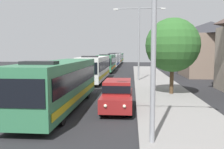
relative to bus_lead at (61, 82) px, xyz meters
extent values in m
cube|color=#33724C|center=(0.00, 0.02, 0.01)|extent=(2.50, 11.65, 2.70)
cube|color=black|center=(1.27, 0.02, 0.36)|extent=(0.04, 10.72, 1.00)
cube|color=black|center=(-1.27, 0.02, 0.36)|extent=(0.04, 10.72, 1.00)
cube|color=black|center=(0.00, -5.82, 0.31)|extent=(2.30, 0.04, 1.20)
cube|color=gold|center=(1.28, 0.02, -0.79)|extent=(0.03, 11.07, 0.36)
cube|color=black|center=(0.00, -3.47, 1.44)|extent=(1.75, 0.90, 0.16)
cylinder|color=black|center=(1.10, -3.59, -1.19)|extent=(0.28, 1.00, 1.00)
cylinder|color=black|center=(-1.10, -3.59, -1.19)|extent=(0.28, 1.00, 1.00)
cylinder|color=black|center=(1.10, 3.23, -1.19)|extent=(0.28, 1.00, 1.00)
cylinder|color=black|center=(-1.10, 3.23, -1.19)|extent=(0.28, 1.00, 1.00)
cube|color=silver|center=(0.00, 14.04, 0.01)|extent=(2.50, 11.21, 2.70)
cube|color=black|center=(1.27, 14.04, 0.36)|extent=(0.04, 10.31, 1.00)
cube|color=black|center=(-1.27, 14.04, 0.36)|extent=(0.04, 10.31, 1.00)
cube|color=black|center=(0.00, 8.41, 0.31)|extent=(2.30, 0.04, 1.20)
cube|color=gold|center=(1.28, 14.04, -0.79)|extent=(0.03, 10.65, 0.36)
cube|color=black|center=(0.00, 10.67, 1.44)|extent=(1.75, 0.90, 0.16)
cylinder|color=black|center=(1.10, 10.56, -1.19)|extent=(0.28, 1.00, 1.00)
cylinder|color=black|center=(-1.10, 10.56, -1.19)|extent=(0.28, 1.00, 1.00)
cylinder|color=black|center=(1.10, 17.12, -1.19)|extent=(0.28, 1.00, 1.00)
cylinder|color=black|center=(-1.10, 17.12, -1.19)|extent=(0.28, 1.00, 1.00)
cube|color=#33724C|center=(0.00, 27.91, 0.01)|extent=(2.50, 10.65, 2.70)
cube|color=black|center=(1.27, 27.91, 0.36)|extent=(0.04, 9.80, 1.00)
cube|color=black|center=(-1.27, 27.91, 0.36)|extent=(0.04, 9.80, 1.00)
cube|color=black|center=(0.00, 22.56, 0.31)|extent=(2.30, 0.04, 1.20)
cube|color=orange|center=(1.28, 27.91, -0.79)|extent=(0.03, 10.12, 0.36)
cube|color=black|center=(0.00, 24.71, 1.44)|extent=(1.75, 0.90, 0.16)
cylinder|color=black|center=(1.10, 24.61, -1.19)|extent=(0.28, 1.00, 1.00)
cylinder|color=black|center=(-1.10, 24.61, -1.19)|extent=(0.28, 1.00, 1.00)
cylinder|color=black|center=(1.10, 30.84, -1.19)|extent=(0.28, 1.00, 1.00)
cylinder|color=black|center=(-1.10, 30.84, -1.19)|extent=(0.28, 1.00, 1.00)
cube|color=silver|center=(0.00, 41.47, 0.01)|extent=(2.50, 12.11, 2.70)
cube|color=black|center=(1.27, 41.47, 0.36)|extent=(0.04, 11.14, 1.00)
cube|color=black|center=(-1.27, 41.47, 0.36)|extent=(0.04, 11.14, 1.00)
cube|color=black|center=(0.00, 35.40, 0.31)|extent=(2.30, 0.04, 1.20)
cube|color=navy|center=(1.28, 41.47, -0.79)|extent=(0.03, 11.50, 0.36)
cube|color=black|center=(0.00, 37.84, 1.44)|extent=(1.75, 0.90, 0.16)
cylinder|color=black|center=(1.10, 37.72, -1.19)|extent=(0.28, 1.00, 1.00)
cylinder|color=black|center=(-1.10, 37.72, -1.19)|extent=(0.28, 1.00, 1.00)
cylinder|color=black|center=(1.10, 44.80, -1.19)|extent=(0.28, 1.00, 1.00)
cylinder|color=black|center=(-1.10, 44.80, -1.19)|extent=(0.28, 1.00, 1.00)
cube|color=silver|center=(0.00, 55.55, 0.01)|extent=(2.50, 11.15, 2.70)
cube|color=black|center=(1.27, 55.55, 0.36)|extent=(0.04, 10.26, 1.00)
cube|color=black|center=(-1.27, 55.55, 0.36)|extent=(0.04, 10.26, 1.00)
cube|color=black|center=(0.00, 49.95, 0.31)|extent=(2.30, 0.04, 1.20)
cube|color=orange|center=(1.28, 55.55, -0.79)|extent=(0.03, 10.59, 0.36)
cube|color=black|center=(0.00, 52.20, 1.44)|extent=(1.75, 0.90, 0.16)
cylinder|color=black|center=(1.10, 52.09, -1.19)|extent=(0.28, 1.00, 1.00)
cylinder|color=black|center=(-1.10, 52.09, -1.19)|extent=(0.28, 1.00, 1.00)
cylinder|color=black|center=(1.10, 58.62, -1.19)|extent=(0.28, 1.00, 1.00)
cylinder|color=black|center=(-1.10, 58.62, -1.19)|extent=(0.28, 1.00, 1.00)
cube|color=#33724C|center=(0.00, 69.35, 0.01)|extent=(2.50, 12.22, 2.70)
cube|color=black|center=(1.27, 69.35, 0.36)|extent=(0.04, 11.24, 1.00)
cube|color=black|center=(-1.27, 69.35, 0.36)|extent=(0.04, 11.24, 1.00)
cube|color=black|center=(0.00, 63.22, 0.31)|extent=(2.30, 0.04, 1.20)
cube|color=gold|center=(1.28, 69.35, -0.79)|extent=(0.03, 11.61, 0.36)
cube|color=black|center=(0.00, 65.68, 1.44)|extent=(1.75, 0.90, 0.16)
cylinder|color=black|center=(1.10, 65.56, -1.19)|extent=(0.28, 1.00, 1.00)
cylinder|color=black|center=(-1.10, 65.56, -1.19)|extent=(0.28, 1.00, 1.00)
cylinder|color=black|center=(1.10, 72.71, -1.19)|extent=(0.28, 1.00, 1.00)
cylinder|color=black|center=(-1.10, 72.71, -1.19)|extent=(0.28, 1.00, 1.00)
cube|color=maroon|center=(3.70, -0.33, -0.99)|extent=(1.84, 4.45, 0.80)
cube|color=maroon|center=(3.70, -0.18, -0.19)|extent=(1.62, 2.58, 0.80)
cube|color=black|center=(3.70, -0.18, -0.19)|extent=(1.66, 2.67, 0.44)
sphere|color=#F9EFCC|center=(3.19, -2.58, -0.89)|extent=(0.18, 0.18, 0.18)
sphere|color=#F9EFCC|center=(4.20, -2.58, -0.89)|extent=(0.18, 0.18, 0.18)
cylinder|color=black|center=(2.88, -1.71, -1.34)|extent=(0.22, 0.70, 0.70)
cylinder|color=black|center=(4.52, -1.71, -1.34)|extent=(0.22, 0.70, 0.70)
cylinder|color=black|center=(2.88, 1.05, -1.34)|extent=(0.22, 0.70, 0.70)
cylinder|color=black|center=(4.52, 1.05, -1.34)|extent=(0.22, 0.70, 0.70)
cube|color=#B7B7BC|center=(-3.30, 75.71, -0.24)|extent=(2.30, 1.80, 2.20)
cube|color=#333338|center=(-3.30, 79.76, 0.11)|extent=(2.35, 6.29, 2.70)
cube|color=black|center=(-3.30, 74.79, 0.06)|extent=(2.07, 0.04, 0.90)
cylinder|color=black|center=(-4.33, 75.71, -1.24)|extent=(0.26, 0.90, 0.90)
cylinder|color=black|center=(-2.27, 75.71, -1.24)|extent=(0.26, 0.90, 0.90)
cylinder|color=black|center=(-4.33, 81.08, -1.24)|extent=(0.26, 0.90, 0.90)
cylinder|color=black|center=(-2.27, 81.08, -1.24)|extent=(0.26, 0.90, 0.90)
cylinder|color=gray|center=(5.40, -5.79, 2.79)|extent=(0.20, 0.20, 8.66)
cylinder|color=gray|center=(5.40, 14.54, 2.93)|extent=(0.20, 0.20, 8.95)
cylinder|color=gray|center=(3.98, 14.54, 7.21)|extent=(2.84, 0.10, 0.10)
cube|color=silver|center=(2.55, 14.54, 7.13)|extent=(0.56, 0.28, 0.16)
cylinder|color=gray|center=(6.82, 14.54, 7.21)|extent=(2.84, 0.10, 0.10)
cube|color=silver|center=(8.24, 14.54, 7.13)|extent=(0.56, 0.28, 0.16)
cylinder|color=#4C3823|center=(7.92, 5.19, -0.40)|extent=(0.32, 0.32, 2.28)
sphere|color=#2D6028|center=(7.92, 5.19, 2.53)|extent=(4.47, 4.47, 4.47)
cube|color=#7A6656|center=(16.00, 21.10, 1.37)|extent=(7.64, 7.94, 6.13)
pyramid|color=#2D2D33|center=(16.00, 21.10, 5.40)|extent=(8.02, 8.33, 1.92)
camera|label=1|loc=(4.60, -14.85, 2.00)|focal=37.88mm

